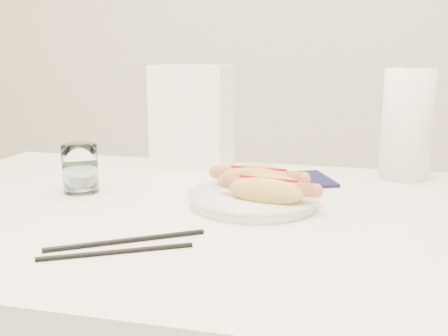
% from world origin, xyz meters
% --- Properties ---
extents(table, '(1.20, 0.80, 0.75)m').
position_xyz_m(table, '(0.00, 0.00, 0.69)').
color(table, white).
rests_on(table, ground).
extents(plate, '(0.29, 0.29, 0.02)m').
position_xyz_m(plate, '(0.11, 0.04, 0.76)').
color(plate, white).
rests_on(plate, table).
extents(hotdog_left, '(0.17, 0.08, 0.05)m').
position_xyz_m(hotdog_left, '(0.11, 0.07, 0.79)').
color(hotdog_left, tan).
rests_on(hotdog_left, plate).
extents(hotdog_right, '(0.17, 0.08, 0.04)m').
position_xyz_m(hotdog_right, '(0.14, 0.00, 0.79)').
color(hotdog_right, '#D9B254').
rests_on(hotdog_right, plate).
extents(water_glass, '(0.07, 0.07, 0.09)m').
position_xyz_m(water_glass, '(-0.24, 0.05, 0.80)').
color(water_glass, silver).
rests_on(water_glass, table).
extents(chopstick_near, '(0.20, 0.13, 0.01)m').
position_xyz_m(chopstick_near, '(-0.03, -0.19, 0.75)').
color(chopstick_near, black).
rests_on(chopstick_near, table).
extents(chopstick_far, '(0.19, 0.11, 0.01)m').
position_xyz_m(chopstick_far, '(-0.03, -0.24, 0.75)').
color(chopstick_far, black).
rests_on(chopstick_far, table).
extents(napkin_box, '(0.19, 0.12, 0.24)m').
position_xyz_m(napkin_box, '(-0.10, 0.33, 0.87)').
color(napkin_box, white).
rests_on(napkin_box, table).
extents(navy_napkin, '(0.18, 0.18, 0.01)m').
position_xyz_m(navy_napkin, '(0.17, 0.23, 0.75)').
color(navy_napkin, '#131239').
rests_on(navy_napkin, table).
extents(paper_towel_roll, '(0.12, 0.12, 0.24)m').
position_xyz_m(paper_towel_roll, '(0.39, 0.32, 0.87)').
color(paper_towel_roll, white).
rests_on(paper_towel_roll, table).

